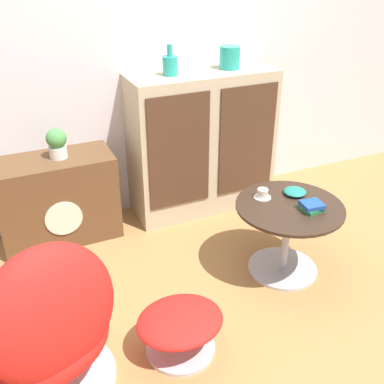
% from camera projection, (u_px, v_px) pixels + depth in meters
% --- Properties ---
extents(ground_plane, '(12.00, 12.00, 0.00)m').
position_uv_depth(ground_plane, '(245.00, 311.00, 2.46)').
color(ground_plane, '#A87542').
extents(wall_back, '(6.40, 0.06, 2.60)m').
position_uv_depth(wall_back, '(150.00, 26.00, 2.93)').
color(wall_back, silver).
rests_on(wall_back, ground_plane).
extents(sideboard, '(1.03, 0.39, 1.02)m').
position_uv_depth(sideboard, '(202.00, 143.00, 3.23)').
color(sideboard, tan).
rests_on(sideboard, ground_plane).
extents(tv_console, '(0.76, 0.37, 0.58)m').
position_uv_depth(tv_console, '(58.00, 199.00, 2.97)').
color(tv_console, brown).
rests_on(tv_console, ground_plane).
extents(egg_chair, '(0.72, 0.69, 0.80)m').
position_uv_depth(egg_chair, '(48.00, 330.00, 1.85)').
color(egg_chair, '#B7B7BC').
rests_on(egg_chair, ground_plane).
extents(ottoman, '(0.42, 0.36, 0.23)m').
position_uv_depth(ottoman, '(180.00, 325.00, 2.15)').
color(ottoman, '#B7B7BC').
rests_on(ottoman, ground_plane).
extents(coffee_table, '(0.62, 0.62, 0.46)m').
position_uv_depth(coffee_table, '(287.00, 229.00, 2.64)').
color(coffee_table, '#B7B7BC').
rests_on(coffee_table, ground_plane).
extents(vase_leftmost, '(0.10, 0.10, 0.20)m').
position_uv_depth(vase_leftmost, '(170.00, 65.00, 2.87)').
color(vase_leftmost, teal).
rests_on(vase_leftmost, sideboard).
extents(vase_inner_left, '(0.14, 0.14, 0.15)m').
position_uv_depth(vase_inner_left, '(230.00, 58.00, 3.03)').
color(vase_inner_left, teal).
rests_on(vase_inner_left, sideboard).
extents(potted_plant, '(0.13, 0.13, 0.19)m').
position_uv_depth(potted_plant, '(57.00, 143.00, 2.80)').
color(potted_plant, silver).
rests_on(potted_plant, tv_console).
extents(teacup, '(0.10, 0.10, 0.06)m').
position_uv_depth(teacup, '(262.00, 194.00, 2.62)').
color(teacup, silver).
rests_on(teacup, coffee_table).
extents(book_stack, '(0.13, 0.12, 0.05)m').
position_uv_depth(book_stack, '(312.00, 206.00, 2.50)').
color(book_stack, '#237038').
rests_on(book_stack, coffee_table).
extents(bowl, '(0.13, 0.13, 0.04)m').
position_uv_depth(bowl, '(295.00, 192.00, 2.66)').
color(bowl, '#1E7A70').
rests_on(bowl, coffee_table).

